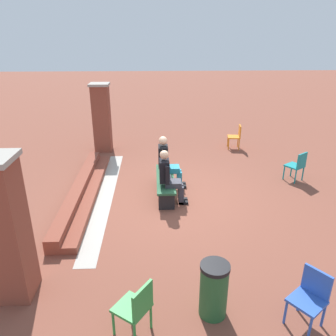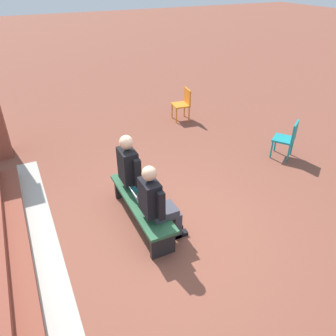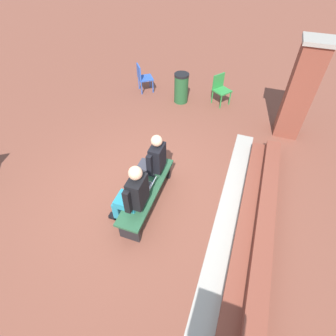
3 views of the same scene
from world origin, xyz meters
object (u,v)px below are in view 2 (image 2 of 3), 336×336
laptop (141,198)px  plastic_chair_near_bench_left (288,137)px  person_student (157,202)px  plastic_chair_near_bench_right (183,102)px  bench (141,205)px  person_adult (135,171)px

laptop → plastic_chair_near_bench_left: size_ratio=0.38×
person_student → laptop: 0.52m
plastic_chair_near_bench_right → bench: bearing=143.0°
plastic_chair_near_bench_right → plastic_chair_near_bench_left: bearing=-160.4°
bench → person_student: person_student is taller
person_adult → plastic_chair_near_bench_left: 3.58m
laptop → plastic_chair_near_bench_right: bearing=-37.0°
laptop → plastic_chair_near_bench_left: (0.65, -3.64, -0.02)m
plastic_chair_near_bench_left → plastic_chair_near_bench_right: size_ratio=1.00×
plastic_chair_near_bench_left → laptop: bearing=100.2°
bench → plastic_chair_near_bench_left: size_ratio=2.14×
bench → person_student: size_ratio=1.35×
plastic_chair_near_bench_right → person_adult: bearing=140.2°
person_adult → plastic_chair_near_bench_right: size_ratio=1.66×
bench → person_student: bearing=-172.0°
person_adult → plastic_chair_near_bench_left: (0.23, -3.56, -0.26)m
bench → plastic_chair_near_bench_right: bearing=-37.0°
person_adult → plastic_chair_near_bench_right: person_adult is taller
person_student → plastic_chair_near_bench_left: person_student is taller
bench → plastic_chair_near_bench_left: 3.69m
laptop → person_student: bearing=-170.3°
bench → laptop: (-0.01, 0.01, 0.15)m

